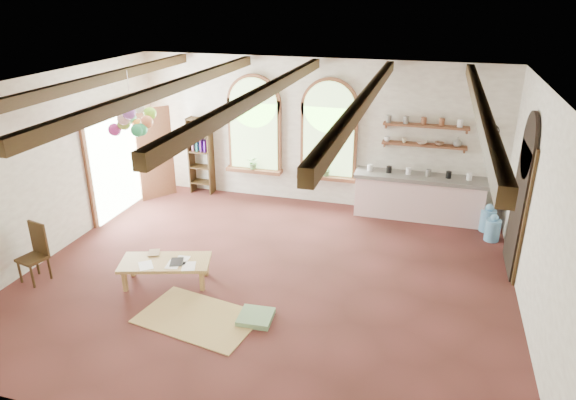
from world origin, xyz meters
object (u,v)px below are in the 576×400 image
(coffee_table, at_px, (165,264))
(side_chair, at_px, (35,265))
(kitchen_counter, at_px, (418,197))
(balloon_cluster, at_px, (132,119))

(coffee_table, bearing_deg, side_chair, -166.31)
(kitchen_counter, distance_m, side_chair, 7.37)
(side_chair, distance_m, balloon_cluster, 2.97)
(kitchen_counter, xyz_separation_m, balloon_cluster, (-5.07, -2.40, 1.86))
(side_chair, relative_size, balloon_cluster, 0.87)
(coffee_table, height_order, balloon_cluster, balloon_cluster)
(side_chair, bearing_deg, balloon_cluster, 66.01)
(balloon_cluster, bearing_deg, kitchen_counter, 25.30)
(coffee_table, distance_m, balloon_cluster, 2.75)
(coffee_table, xyz_separation_m, side_chair, (-2.12, -0.52, -0.07))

